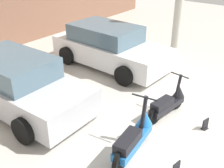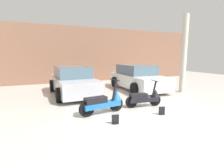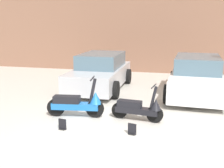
{
  "view_description": "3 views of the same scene",
  "coord_description": "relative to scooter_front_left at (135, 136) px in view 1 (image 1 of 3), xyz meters",
  "views": [
    {
      "loc": [
        -5.03,
        -1.35,
        3.86
      ],
      "look_at": [
        -0.24,
        2.35,
        0.72
      ],
      "focal_mm": 45.0,
      "sensor_mm": 36.0,
      "label": 1
    },
    {
      "loc": [
        -3.2,
        -4.06,
        1.83
      ],
      "look_at": [
        -0.31,
        2.5,
        0.69
      ],
      "focal_mm": 28.0,
      "sensor_mm": 36.0,
      "label": 2
    },
    {
      "loc": [
        1.39,
        -5.77,
        2.51
      ],
      "look_at": [
        -0.64,
        2.39,
        0.64
      ],
      "focal_mm": 45.0,
      "sensor_mm": 36.0,
      "label": 3
    }
  ],
  "objects": [
    {
      "name": "ground_plane",
      "position": [
        1.24,
        -1.01,
        -0.39
      ],
      "size": [
        28.0,
        28.0,
        0.0
      ],
      "primitive_type": "plane",
      "color": "beige"
    },
    {
      "name": "scooter_front_left",
      "position": [
        0.0,
        0.0,
        0.0
      ],
      "size": [
        1.55,
        0.58,
        1.09
      ],
      "rotation": [
        0.0,
        0.0,
        0.14
      ],
      "color": "black",
      "rests_on": "ground_plane"
    },
    {
      "name": "car_rear_left",
      "position": [
        -0.32,
        3.3,
        0.26
      ],
      "size": [
        1.96,
        3.98,
        1.34
      ],
      "rotation": [
        0.0,
        0.0,
        -1.56
      ],
      "color": "#B7B7BC",
      "rests_on": "ground_plane"
    },
    {
      "name": "support_column_side",
      "position": [
        4.93,
        1.59,
        1.55
      ],
      "size": [
        0.29,
        0.29,
        3.87
      ],
      "primitive_type": "cylinder",
      "color": "beige",
      "rests_on": "ground_plane"
    },
    {
      "name": "placard_near_right_scooter",
      "position": [
        1.63,
        -0.85,
        -0.27
      ],
      "size": [
        0.2,
        0.15,
        0.26
      ],
      "rotation": [
        0.0,
        0.0,
        -0.24
      ],
      "color": "black",
      "rests_on": "ground_plane"
    },
    {
      "name": "car_rear_center",
      "position": [
        3.19,
        3.13,
        0.26
      ],
      "size": [
        2.07,
        4.06,
        1.36
      ],
      "rotation": [
        0.0,
        0.0,
        -1.61
      ],
      "color": "white",
      "rests_on": "ground_plane"
    },
    {
      "name": "scooter_front_right",
      "position": [
        1.64,
        0.1,
        -0.04
      ],
      "size": [
        1.38,
        0.5,
        0.96
      ],
      "rotation": [
        0.0,
        0.0,
        -0.13
      ],
      "color": "black",
      "rests_on": "ground_plane"
    }
  ]
}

